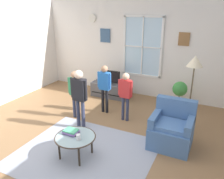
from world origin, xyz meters
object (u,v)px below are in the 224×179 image
(armchair, at_px, (172,129))
(person_blue_shirt, at_px, (105,84))
(remote_near_books, at_px, (77,134))
(person_green_shirt, at_px, (75,89))
(floor_lamp, at_px, (194,69))
(book_stack, at_px, (71,132))
(cup, at_px, (78,137))
(coffee_table, at_px, (75,138))
(person_black_shirt, at_px, (80,93))
(tv_stand, at_px, (111,90))
(person_red_shirt, at_px, (126,91))
(potted_plant_by_window, at_px, (180,91))
(television, at_px, (111,77))

(armchair, relative_size, person_blue_shirt, 0.72)
(remote_near_books, distance_m, person_green_shirt, 1.49)
(floor_lamp, bearing_deg, person_blue_shirt, -178.98)
(book_stack, distance_m, cup, 0.25)
(coffee_table, relative_size, person_black_shirt, 0.55)
(floor_lamp, bearing_deg, tv_stand, 157.32)
(book_stack, height_order, person_blue_shirt, person_blue_shirt)
(person_red_shirt, relative_size, potted_plant_by_window, 1.60)
(person_black_shirt, bearing_deg, person_red_shirt, 46.75)
(armchair, relative_size, book_stack, 3.37)
(tv_stand, height_order, armchair, armchair)
(armchair, xyz_separation_m, book_stack, (-1.56, -1.06, 0.11))
(person_black_shirt, xyz_separation_m, potted_plant_by_window, (1.71, 2.02, -0.36))
(tv_stand, relative_size, television, 2.04)
(book_stack, relative_size, cup, 2.65)
(television, distance_m, coffee_table, 2.92)
(armchair, height_order, cup, armchair)
(tv_stand, xyz_separation_m, person_blue_shirt, (0.33, -1.01, 0.55))
(television, bearing_deg, book_stack, -78.17)
(tv_stand, xyz_separation_m, potted_plant_by_window, (1.95, 0.07, 0.26))
(person_green_shirt, bearing_deg, cup, -53.88)
(armchair, distance_m, person_red_shirt, 1.36)
(book_stack, xyz_separation_m, remote_near_books, (0.11, 0.01, -0.03))
(television, distance_m, cup, 3.00)
(person_blue_shirt, height_order, person_black_shirt, person_black_shirt)
(armchair, bearing_deg, person_green_shirt, 176.42)
(remote_near_books, bearing_deg, tv_stand, 104.10)
(armchair, xyz_separation_m, person_green_shirt, (-2.29, 0.14, 0.40))
(book_stack, bearing_deg, tv_stand, 101.82)
(coffee_table, bearing_deg, remote_near_books, 98.23)
(coffee_table, bearing_deg, person_black_shirt, 118.09)
(person_black_shirt, bearing_deg, person_green_shirt, 135.13)
(tv_stand, xyz_separation_m, coffee_table, (0.70, -2.83, 0.17))
(armchair, bearing_deg, person_black_shirt, -172.86)
(person_blue_shirt, relative_size, floor_lamp, 0.74)
(person_red_shirt, bearing_deg, television, 128.90)
(tv_stand, height_order, book_stack, book_stack)
(person_green_shirt, bearing_deg, person_black_shirt, -44.87)
(tv_stand, height_order, remote_near_books, remote_near_books)
(person_blue_shirt, bearing_deg, remote_near_books, -78.27)
(person_red_shirt, relative_size, person_black_shirt, 0.87)
(remote_near_books, distance_m, person_black_shirt, 1.02)
(person_green_shirt, relative_size, floor_lamp, 0.71)
(armchair, xyz_separation_m, potted_plant_by_window, (-0.19, 1.78, 0.14))
(person_green_shirt, bearing_deg, potted_plant_by_window, 38.04)
(television, xyz_separation_m, floor_lamp, (2.33, -0.97, 0.75))
(television, xyz_separation_m, person_red_shirt, (0.96, -1.19, 0.11))
(tv_stand, relative_size, person_red_shirt, 0.98)
(person_green_shirt, relative_size, potted_plant_by_window, 1.60)
(armchair, xyz_separation_m, person_black_shirt, (-1.91, -0.24, 0.50))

